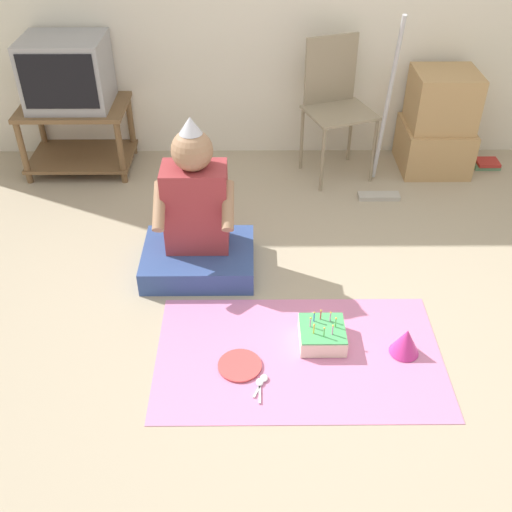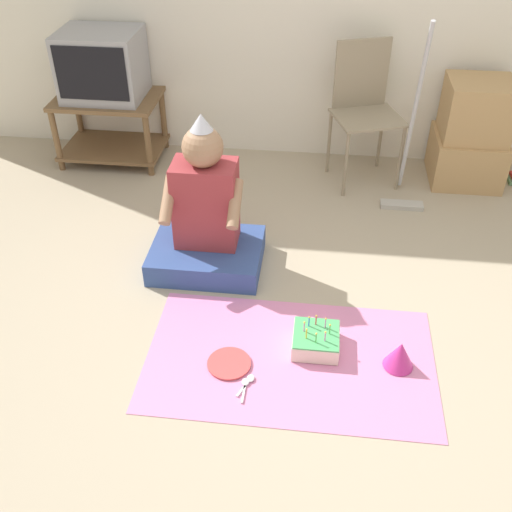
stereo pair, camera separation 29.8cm
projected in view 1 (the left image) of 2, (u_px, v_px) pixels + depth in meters
The scene contains 14 objects.
ground_plane at pixel (323, 342), 2.99m from camera, with size 16.00×16.00×0.00m, color tan.
tv_stand at pixel (78, 131), 4.27m from camera, with size 0.74×0.51×0.48m.
tv at pixel (67, 72), 4.03m from camera, with size 0.54×0.46×0.46m.
folding_chair at pixel (335, 98), 4.09m from camera, with size 0.54×0.51×0.94m.
cardboard_box_stack at pixel (438, 124), 4.25m from camera, with size 0.48×0.47×0.72m.
dust_mop at pixel (383, 147), 3.94m from camera, with size 0.28×0.31×1.21m.
book_pile at pixel (487, 164), 4.43m from camera, with size 0.19×0.14×0.05m.
person_seated at pixel (197, 224), 3.31m from camera, with size 0.63×0.49×0.92m.
party_cloth at pixel (299, 355), 2.92m from camera, with size 1.39×0.83×0.01m.
birthday_cake at pixel (322, 334), 2.96m from camera, with size 0.23×0.23×0.15m.
party_hat_blue at pixel (406, 341), 2.89m from camera, with size 0.15×0.15×0.14m.
paper_plate at pixel (240, 365), 2.85m from camera, with size 0.21×0.21×0.01m.
plastic_spoon_near at pixel (263, 381), 2.78m from camera, with size 0.07×0.14×0.01m.
plastic_spoon_far at pixel (260, 385), 2.76m from camera, with size 0.04×0.15×0.01m.
Camera 1 is at (-0.35, -2.13, 2.14)m, focal length 42.00 mm.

